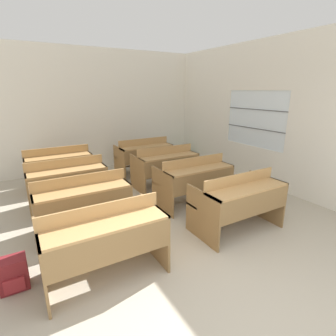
% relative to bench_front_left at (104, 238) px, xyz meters
% --- Properties ---
extents(wall_back, '(6.25, 0.06, 3.09)m').
position_rel_bench_front_left_xyz_m(wall_back, '(0.95, 4.46, 1.05)').
color(wall_back, white).
rests_on(wall_back, ground_plane).
extents(wall_right_with_window, '(0.06, 5.91, 3.09)m').
position_rel_bench_front_left_xyz_m(wall_right_with_window, '(4.04, 1.47, 1.06)').
color(wall_right_with_window, white).
rests_on(wall_right_with_window, ground_plane).
extents(bench_front_left, '(1.32, 0.75, 0.90)m').
position_rel_bench_front_left_xyz_m(bench_front_left, '(0.00, 0.00, 0.00)').
color(bench_front_left, olive).
rests_on(bench_front_left, ground_plane).
extents(bench_front_right, '(1.32, 0.75, 0.90)m').
position_rel_bench_front_left_xyz_m(bench_front_right, '(2.05, 0.01, 0.00)').
color(bench_front_right, olive).
rests_on(bench_front_right, ground_plane).
extents(bench_second_left, '(1.32, 0.75, 0.90)m').
position_rel_bench_front_left_xyz_m(bench_second_left, '(0.03, 1.13, 0.00)').
color(bench_second_left, olive).
rests_on(bench_second_left, ground_plane).
extents(bench_second_right, '(1.32, 0.75, 0.90)m').
position_rel_bench_front_left_xyz_m(bench_second_right, '(2.04, 1.13, 0.00)').
color(bench_second_right, olive).
rests_on(bench_second_right, ground_plane).
extents(bench_third_left, '(1.32, 0.75, 0.90)m').
position_rel_bench_front_left_xyz_m(bench_third_left, '(0.00, 2.20, 0.00)').
color(bench_third_left, olive).
rests_on(bench_third_left, ground_plane).
extents(bench_third_right, '(1.32, 0.75, 0.90)m').
position_rel_bench_front_left_xyz_m(bench_third_right, '(2.05, 2.20, 0.00)').
color(bench_third_right, olive).
rests_on(bench_third_right, ground_plane).
extents(bench_back_left, '(1.32, 0.75, 0.90)m').
position_rel_bench_front_left_xyz_m(bench_back_left, '(0.03, 3.32, 0.00)').
color(bench_back_left, olive).
rests_on(bench_back_left, ground_plane).
extents(bench_back_right, '(1.32, 0.75, 0.90)m').
position_rel_bench_front_left_xyz_m(bench_back_right, '(2.06, 3.31, 0.00)').
color(bench_back_right, olive).
rests_on(bench_back_right, ground_plane).
extents(wastepaper_bin, '(0.32, 0.32, 0.28)m').
position_rel_bench_front_left_xyz_m(wastepaper_bin, '(3.72, 3.97, -0.35)').
color(wastepaper_bin, '#1E6B33').
rests_on(wastepaper_bin, ground_plane).
extents(schoolbag, '(0.28, 0.24, 0.36)m').
position_rel_bench_front_left_xyz_m(schoolbag, '(-0.92, 0.31, -0.32)').
color(schoolbag, maroon).
rests_on(schoolbag, ground_plane).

